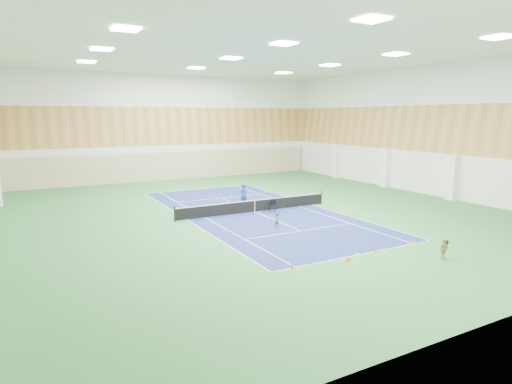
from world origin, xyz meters
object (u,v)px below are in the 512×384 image
Objects in this scene: child_court at (278,220)px; ball_cart at (273,206)px; child_apron at (444,249)px; coach at (244,194)px; tennis_net at (255,205)px.

ball_cart is (2.07, 4.14, -0.06)m from child_court.
child_apron reaches higher than ball_cart.
coach is at bearing 126.33° from ball_cart.
ball_cart is at bearing 85.89° from coach.
child_apron is 1.17× the size of ball_cart.
child_court is 0.96× the size of child_apron.
coach is at bearing 96.82° from child_apron.
tennis_net is at bearing 167.88° from ball_cart.
tennis_net is 13.55× the size of ball_cart.
tennis_net is 11.55× the size of child_apron.
coach is 3.60m from ball_cart.
child_court is at bearing -92.29° from ball_cart.
child_court is 10.43m from child_apron.
child_apron is (2.96, -17.15, -0.36)m from coach.
ball_cart is (-2.21, 13.66, -0.08)m from child_apron.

